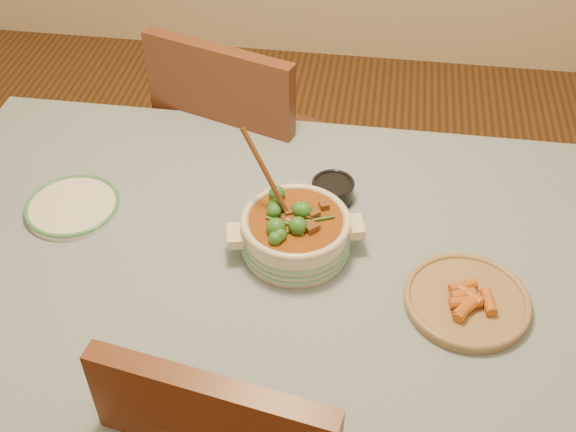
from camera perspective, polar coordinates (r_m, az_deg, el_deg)
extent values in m
plane|color=#422712|center=(2.29, -2.28, -16.18)|extent=(4.50, 4.50, 0.00)
cube|color=brown|center=(1.72, -2.93, -3.48)|extent=(1.60, 1.00, 0.05)
cube|color=#8298A9|center=(1.70, -2.96, -2.82)|extent=(1.68, 1.08, 0.01)
cylinder|color=brown|center=(2.47, -17.59, -0.52)|extent=(0.07, 0.07, 0.70)
cylinder|color=brown|center=(2.31, 17.57, -4.09)|extent=(0.07, 0.07, 0.70)
cylinder|color=beige|center=(1.66, 0.60, -1.56)|extent=(0.30, 0.30, 0.10)
torus|color=beige|center=(1.63, 0.61, -0.35)|extent=(0.25, 0.25, 0.02)
cube|color=beige|center=(1.67, 5.29, -0.83)|extent=(0.05, 0.07, 0.02)
cube|color=beige|center=(1.64, -4.15, -1.56)|extent=(0.05, 0.07, 0.02)
cylinder|color=brown|center=(1.63, 0.61, -0.50)|extent=(0.21, 0.21, 0.02)
cylinder|color=silver|center=(1.87, -16.64, 0.68)|extent=(0.29, 0.29, 0.02)
torus|color=#3C8556|center=(1.87, -16.68, 0.84)|extent=(0.23, 0.23, 0.01)
cylinder|color=black|center=(1.81, 3.56, 1.96)|extent=(0.11, 0.11, 0.05)
torus|color=black|center=(1.80, 3.60, 2.59)|extent=(0.11, 0.11, 0.01)
cylinder|color=black|center=(1.80, 3.58, 2.34)|extent=(0.09, 0.09, 0.01)
cylinder|color=#9D8257|center=(1.62, 13.92, -6.60)|extent=(0.30, 0.30, 0.02)
torus|color=#9D8257|center=(1.61, 13.97, -6.37)|extent=(0.27, 0.27, 0.02)
cube|color=brown|center=(2.42, -2.39, 5.12)|extent=(0.58, 0.58, 0.04)
cube|color=brown|center=(2.13, -5.26, 7.34)|extent=(0.45, 0.19, 0.49)
cylinder|color=brown|center=(2.64, 3.56, 2.02)|extent=(0.04, 0.04, 0.49)
cylinder|color=brown|center=(2.78, -3.89, 4.38)|extent=(0.04, 0.04, 0.49)
cylinder|color=brown|center=(2.38, -0.30, -3.48)|extent=(0.04, 0.04, 0.49)
cylinder|color=brown|center=(2.53, -8.28, -0.58)|extent=(0.04, 0.04, 0.49)
cylinder|color=brown|center=(2.41, -20.28, -7.26)|extent=(0.04, 0.04, 0.45)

